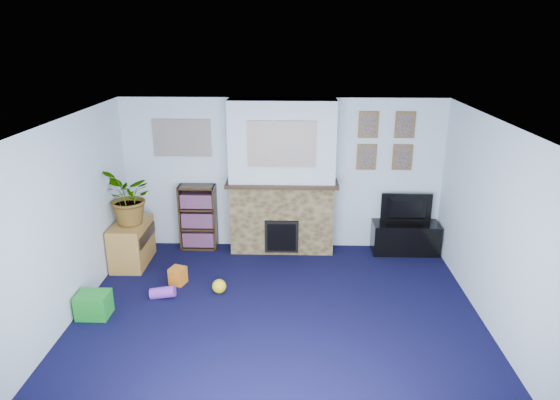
{
  "coord_description": "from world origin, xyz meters",
  "views": [
    {
      "loc": [
        0.19,
        -5.3,
        3.35
      ],
      "look_at": [
        -0.0,
        1.02,
        1.2
      ],
      "focal_mm": 32.0,
      "sensor_mm": 36.0,
      "label": 1
    }
  ],
  "objects_px": {
    "tv_stand": "(405,239)",
    "television": "(407,209)",
    "bookshelf": "(198,218)",
    "sideboard": "(132,242)"
  },
  "relations": [
    {
      "from": "tv_stand",
      "to": "television",
      "type": "xyz_separation_m",
      "value": [
        0.0,
        0.02,
        0.49
      ]
    },
    {
      "from": "tv_stand",
      "to": "bookshelf",
      "type": "relative_size",
      "value": 0.98
    },
    {
      "from": "television",
      "to": "bookshelf",
      "type": "xyz_separation_m",
      "value": [
        -3.29,
        0.06,
        -0.21
      ]
    },
    {
      "from": "bookshelf",
      "to": "sideboard",
      "type": "relative_size",
      "value": 1.25
    },
    {
      "from": "tv_stand",
      "to": "sideboard",
      "type": "bearing_deg",
      "value": -172.79
    },
    {
      "from": "television",
      "to": "sideboard",
      "type": "bearing_deg",
      "value": 8.2
    },
    {
      "from": "sideboard",
      "to": "television",
      "type": "bearing_deg",
      "value": 7.48
    },
    {
      "from": "television",
      "to": "sideboard",
      "type": "xyz_separation_m",
      "value": [
        -4.19,
        -0.55,
        -0.37
      ]
    },
    {
      "from": "tv_stand",
      "to": "television",
      "type": "relative_size",
      "value": 1.3
    },
    {
      "from": "television",
      "to": "bookshelf",
      "type": "height_order",
      "value": "bookshelf"
    }
  ]
}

